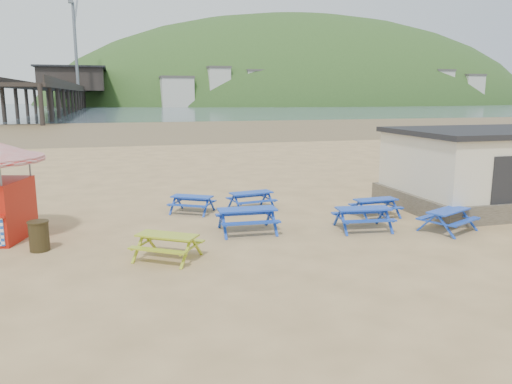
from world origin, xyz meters
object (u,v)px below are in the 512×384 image
object	(u,v)px
picnic_table_blue_b	(192,204)
amenity_block	(488,168)
litter_bin	(39,236)
picnic_table_blue_a	(251,201)
picnic_table_yellow	(167,247)

from	to	relation	value
picnic_table_blue_b	amenity_block	size ratio (longest dim) A/B	0.27
litter_bin	amenity_block	distance (m)	16.89
picnic_table_blue_b	picnic_table_blue_a	bearing A→B (deg)	28.90
picnic_table_blue_a	picnic_table_yellow	bearing A→B (deg)	-135.09
picnic_table_blue_b	amenity_block	distance (m)	12.01
picnic_table_blue_a	picnic_table_blue_b	xyz separation A→B (m)	(-2.35, 0.08, -0.02)
picnic_table_blue_a	amenity_block	xyz separation A→B (m)	(9.41, -2.01, 1.22)
picnic_table_blue_b	picnic_table_yellow	bearing A→B (deg)	-74.89
picnic_table_blue_a	litter_bin	world-z (taller)	litter_bin
picnic_table_yellow	litter_bin	distance (m)	3.95
picnic_table_blue_a	litter_bin	distance (m)	8.17
litter_bin	amenity_block	bearing A→B (deg)	5.10
picnic_table_blue_b	litter_bin	size ratio (longest dim) A/B	2.24
picnic_table_yellow	litter_bin	world-z (taller)	litter_bin
picnic_table_blue_a	picnic_table_yellow	world-z (taller)	picnic_table_yellow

